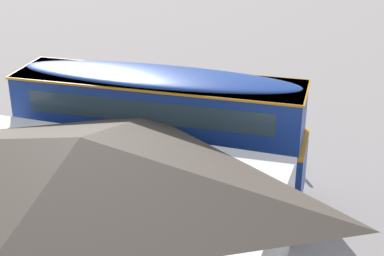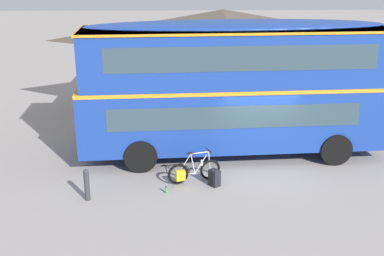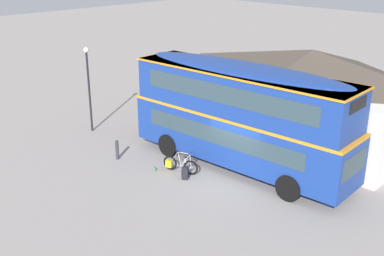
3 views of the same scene
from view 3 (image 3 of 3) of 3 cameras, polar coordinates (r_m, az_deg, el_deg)
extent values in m
plane|color=gray|center=(20.99, 5.20, -6.09)|extent=(120.00, 120.00, 0.00)
cylinder|color=black|center=(21.30, 14.73, -4.68)|extent=(1.11, 0.35, 1.10)
cylinder|color=black|center=(19.39, 11.44, -7.00)|extent=(1.11, 0.35, 1.10)
cylinder|color=black|center=(24.65, 1.03, -0.46)|extent=(1.11, 0.35, 1.10)
cylinder|color=black|center=(23.02, -2.83, -2.05)|extent=(1.11, 0.35, 1.10)
cube|color=navy|center=(21.52, 5.68, -1.00)|extent=(10.81, 3.13, 2.10)
cube|color=orange|center=(21.15, 5.78, 1.73)|extent=(10.83, 3.15, 0.12)
cube|color=navy|center=(20.86, 5.88, 4.28)|extent=(10.49, 3.06, 1.90)
ellipsoid|color=navy|center=(20.60, 5.98, 7.03)|extent=(10.27, 3.00, 0.36)
cube|color=#2D424C|center=(19.07, 18.74, -4.14)|extent=(0.18, 2.05, 0.90)
cube|color=black|center=(18.32, 19.16, 2.63)|extent=(0.14, 1.38, 0.44)
cube|color=#2D424C|center=(20.60, 3.22, -1.03)|extent=(8.32, 0.54, 0.76)
cube|color=#2D424C|center=(19.88, 3.83, 3.98)|extent=(8.75, 0.56, 0.80)
cube|color=#2D424C|center=(22.48, 7.17, 0.71)|extent=(8.32, 0.54, 0.76)
cube|color=#2D424C|center=(21.78, 7.78, 5.31)|extent=(8.75, 0.56, 0.80)
cube|color=orange|center=(20.63, 5.97, 6.71)|extent=(10.60, 3.15, 0.08)
torus|color=black|center=(21.18, -0.11, -4.73)|extent=(0.67, 0.28, 0.68)
torus|color=black|center=(21.65, -2.61, -4.17)|extent=(0.67, 0.28, 0.68)
cylinder|color=#B2B2B7|center=(21.18, -0.11, -4.73)|extent=(0.08, 0.11, 0.05)
cylinder|color=#B2B2B7|center=(21.65, -2.61, -4.17)|extent=(0.08, 0.11, 0.05)
cylinder|color=#B7B7BC|center=(21.18, -0.80, -3.89)|extent=(0.47, 0.18, 0.70)
cylinder|color=#B7B7BC|center=(21.07, -0.97, -3.01)|extent=(0.58, 0.21, 0.04)
cylinder|color=#B7B7BC|center=(21.31, -1.50, -3.73)|extent=(0.18, 0.09, 0.69)
cylinder|color=#B7B7BC|center=(21.53, -1.97, -4.38)|extent=(0.54, 0.19, 0.09)
cylinder|color=#B7B7BC|center=(21.42, -2.15, -3.52)|extent=(0.42, 0.15, 0.64)
cylinder|color=#B7B7BC|center=(21.06, -0.19, -3.95)|extent=(0.10, 0.06, 0.62)
cylinder|color=black|center=(20.93, -0.26, -3.05)|extent=(0.16, 0.45, 0.03)
ellipsoid|color=black|center=(21.20, -1.72, -2.77)|extent=(0.28, 0.17, 0.06)
cube|color=yellow|center=(21.50, -2.78, -4.29)|extent=(0.31, 0.22, 0.32)
cylinder|color=silver|center=(21.18, -0.80, -3.89)|extent=(0.07, 0.07, 0.18)
cube|color=black|center=(20.85, -0.81, -5.40)|extent=(0.40, 0.41, 0.52)
ellipsoid|color=black|center=(20.74, -0.81, -4.76)|extent=(0.38, 0.39, 0.10)
cube|color=black|center=(20.87, -0.42, -5.61)|extent=(0.17, 0.20, 0.18)
cylinder|color=black|center=(20.95, -1.15, -5.27)|extent=(0.05, 0.05, 0.41)
cylinder|color=black|center=(20.79, -1.22, -5.48)|extent=(0.05, 0.05, 0.41)
cylinder|color=green|center=(21.64, -4.44, -4.94)|extent=(0.06, 0.06, 0.19)
cylinder|color=black|center=(21.60, -4.45, -4.68)|extent=(0.04, 0.04, 0.03)
cube|color=silver|center=(25.71, 13.64, 2.47)|extent=(10.83, 6.65, 3.33)
pyramid|color=#4C4238|center=(25.11, 14.08, 7.54)|extent=(11.23, 7.05, 1.34)
cube|color=#3D2319|center=(23.28, 9.15, -0.71)|extent=(1.10, 0.04, 2.10)
cube|color=#2D424C|center=(24.59, 4.19, 2.60)|extent=(1.10, 0.04, 0.90)
cube|color=#2D424C|center=(21.65, 15.02, -0.60)|extent=(1.10, 0.04, 0.90)
cylinder|color=black|center=(26.26, -12.12, 4.14)|extent=(0.11, 0.11, 4.35)
sphere|color=#F2E5BF|center=(25.72, -12.50, 9.06)|extent=(0.28, 0.28, 0.28)
cylinder|color=#333338|center=(22.95, -8.89, -2.69)|extent=(0.16, 0.16, 0.85)
sphere|color=#333338|center=(22.77, -8.96, -1.61)|extent=(0.16, 0.16, 0.16)
camera|label=1|loc=(39.07, 15.64, 22.65)|focal=54.50mm
camera|label=2|loc=(14.90, -45.64, 3.18)|focal=44.76mm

